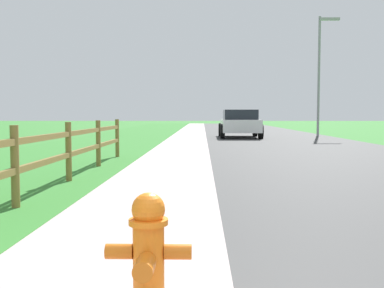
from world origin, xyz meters
The scene contains 8 objects.
ground_plane centered at (0.00, 25.00, 0.00)m, with size 120.00×120.00×0.00m, color #347A2F.
road_asphalt centered at (3.50, 27.00, 0.00)m, with size 7.00×66.00×0.01m, color #3C3C3C.
curb_concrete centered at (-3.00, 27.00, 0.00)m, with size 6.00×66.00×0.01m, color #B6A1A2.
grass_verge centered at (-4.50, 27.00, 0.01)m, with size 5.00×66.00×0.00m, color #347A2F.
fire_hydrant centered at (-0.56, 1.30, 0.38)m, with size 0.54×0.44×0.75m.
rail_fence centered at (-2.68, 5.61, 0.64)m, with size 0.11×12.11×1.09m.
parked_suv_white centered at (1.77, 22.89, 0.77)m, with size 2.17×4.22×1.48m.
street_lamp centered at (6.46, 24.59, 3.97)m, with size 1.17×0.20×6.72m.
Camera 1 is at (-0.22, -1.48, 1.23)m, focal length 42.66 mm.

